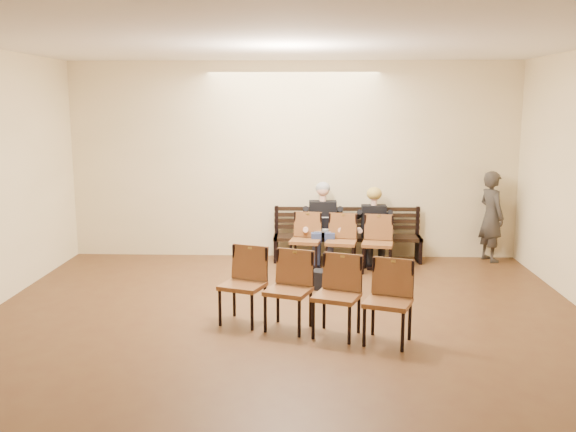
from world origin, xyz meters
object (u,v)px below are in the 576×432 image
at_px(seated_man, 323,223).
at_px(passerby, 492,210).
at_px(bench, 347,248).
at_px(bag, 324,280).
at_px(chair_row_back, 312,294).
at_px(water_bottle, 380,234).
at_px(seated_woman, 374,228).
at_px(laptop, 324,233).
at_px(chair_row_front, 341,243).

height_order(seated_man, passerby, passerby).
bearing_deg(bench, bag, -103.94).
xyz_separation_m(seated_man, chair_row_back, (-0.19, -3.52, -0.22)).
distance_m(water_bottle, bag, 1.75).
distance_m(seated_man, seated_woman, 0.90).
bearing_deg(water_bottle, seated_man, 164.53).
distance_m(bag, chair_row_back, 1.90).
relative_size(seated_man, passerby, 0.77).
distance_m(seated_woman, laptop, 0.90).
relative_size(laptop, passerby, 0.17).
bearing_deg(seated_woman, seated_man, 180.00).
distance_m(laptop, chair_row_back, 3.31).
bearing_deg(seated_man, bench, 15.33).
relative_size(bench, chair_row_front, 1.53).
relative_size(seated_woman, chair_row_front, 0.72).
distance_m(bench, bag, 1.83).
bearing_deg(laptop, chair_row_back, -106.52).
relative_size(seated_woman, bag, 3.23).
height_order(seated_woman, chair_row_back, seated_woman).
relative_size(laptop, bag, 0.85).
bearing_deg(passerby, chair_row_back, 120.35).
xyz_separation_m(passerby, chair_row_front, (-2.67, -0.75, -0.45)).
relative_size(bench, chair_row_back, 1.09).
distance_m(bag, chair_row_front, 1.21).
height_order(bench, bag, bench).
distance_m(passerby, chair_row_back, 4.91).
distance_m(laptop, chair_row_front, 0.44).
bearing_deg(passerby, seated_man, 74.82).
bearing_deg(seated_man, chair_row_back, -93.12).
bearing_deg(passerby, chair_row_front, 86.27).
xyz_separation_m(seated_woman, laptop, (-0.88, -0.21, -0.05)).
bearing_deg(bench, seated_man, -164.67).
xyz_separation_m(laptop, passerby, (2.95, 0.43, 0.35)).
xyz_separation_m(chair_row_front, chair_row_back, (-0.49, -2.99, 0.02)).
relative_size(laptop, water_bottle, 1.35).
bearing_deg(bag, laptop, 89.23).
bearing_deg(passerby, water_bottle, 84.43).
xyz_separation_m(passerby, chair_row_back, (-3.16, -3.74, -0.43)).
height_order(laptop, passerby, passerby).
relative_size(bench, seated_man, 1.83).
bearing_deg(seated_man, seated_woman, 0.00).
bearing_deg(water_bottle, seated_woman, 107.10).
bearing_deg(bag, chair_row_front, 75.01).
bearing_deg(chair_row_front, seated_woman, 51.11).
bearing_deg(bench, chair_row_front, -102.09).
height_order(bench, seated_woman, seated_woman).
xyz_separation_m(bag, chair_row_front, (0.30, 1.13, 0.33)).
height_order(seated_man, bag, seated_man).
height_order(bag, chair_row_front, chair_row_front).
height_order(passerby, chair_row_back, passerby).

